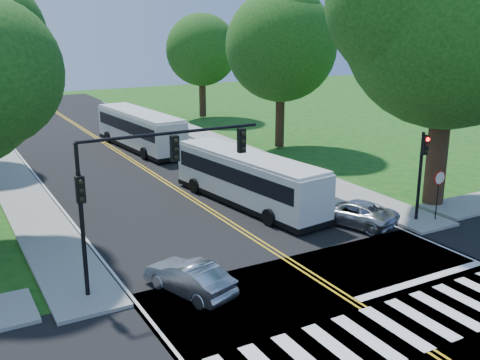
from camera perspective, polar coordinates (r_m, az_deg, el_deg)
ground at (r=19.91m, az=14.44°, el=-13.75°), size 140.00×140.00×0.00m
road at (r=34.06m, az=-6.72°, el=-0.74°), size 14.00×96.00×0.01m
cross_road at (r=19.91m, az=14.45°, el=-13.74°), size 60.00×12.00×0.01m
center_line at (r=37.66m, az=-9.08°, el=0.80°), size 0.36×70.00×0.01m
edge_line_w at (r=36.00m, az=-19.26°, el=-0.61°), size 0.12×70.00×0.01m
edge_line_e at (r=40.41m, az=-0.02°, el=2.03°), size 0.12×70.00×0.01m
crosswalk at (r=19.60m, az=15.48°, el=-14.29°), size 12.60×3.00×0.01m
stop_bar at (r=23.17m, az=18.09°, el=-9.61°), size 6.60×0.40×0.01m
sidewalk_nw at (r=38.66m, az=-22.27°, el=0.28°), size 2.60×40.00×0.15m
sidewalk_ne at (r=43.65m, az=-0.23°, el=3.16°), size 2.60×40.00×0.15m
tree_ne_big at (r=30.92m, az=20.57°, el=14.80°), size 10.80×10.80×14.91m
tree_east_mid at (r=43.43m, az=4.22°, el=13.43°), size 8.40×8.40×11.93m
tree_east_far at (r=57.92m, az=-3.91°, el=13.05°), size 7.20×7.20×10.34m
signal_nw at (r=20.46m, az=-9.64°, el=0.64°), size 7.15×0.46×5.66m
signal_ne at (r=28.59m, az=17.99°, el=1.50°), size 0.30×0.46×4.40m
stop_sign at (r=29.11m, az=19.57°, el=-0.30°), size 0.76×0.08×2.53m
bus_lead at (r=30.26m, az=0.77°, el=0.18°), size 3.74×11.06×2.80m
bus_follow at (r=44.42m, az=-10.15°, el=5.10°), size 3.42×11.56×2.95m
hatchback at (r=20.90m, az=-5.19°, el=-9.83°), size 2.43×4.02×1.25m
suv at (r=28.17m, az=11.37°, el=-3.22°), size 3.38×4.77×1.21m
dark_sedan at (r=35.41m, az=1.83°, el=1.16°), size 2.23×4.82×1.36m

